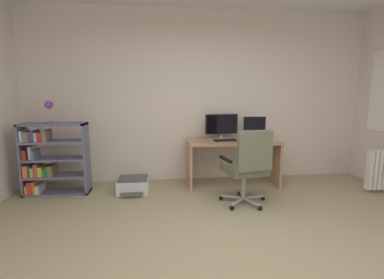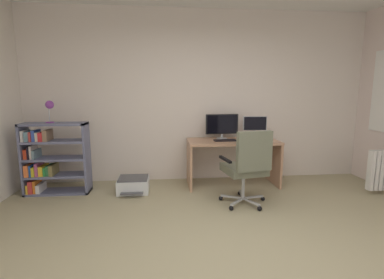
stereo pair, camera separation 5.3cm
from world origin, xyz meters
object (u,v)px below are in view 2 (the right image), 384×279
(computer_mouse, at_px, (242,140))
(printer, at_px, (133,185))
(monitor_secondary, at_px, (255,125))
(office_chair, at_px, (247,165))
(desk, at_px, (232,152))
(monitor_main, at_px, (222,125))
(bookshelf, at_px, (50,159))
(keyboard, at_px, (225,140))
(desk_lamp, at_px, (50,107))

(computer_mouse, height_order, printer, computer_mouse)
(monitor_secondary, height_order, office_chair, monitor_secondary)
(desk, xyz_separation_m, computer_mouse, (0.12, -0.09, 0.21))
(monitor_main, distance_m, bookshelf, 2.63)
(monitor_main, distance_m, computer_mouse, 0.42)
(desk, bearing_deg, keyboard, -154.21)
(keyboard, xyz_separation_m, office_chair, (0.11, -0.82, -0.18))
(desk, xyz_separation_m, office_chair, (-0.02, -0.88, 0.02))
(monitor_main, bearing_deg, printer, -165.71)
(desk, bearing_deg, desk_lamp, -177.30)
(monitor_main, height_order, office_chair, monitor_main)
(printer, bearing_deg, office_chair, -24.25)
(keyboard, bearing_deg, desk, 21.85)
(monitor_main, distance_m, office_chair, 1.12)
(keyboard, relative_size, printer, 0.73)
(desk, distance_m, bookshelf, 2.73)
(keyboard, distance_m, office_chair, 0.84)
(computer_mouse, relative_size, bookshelf, 0.10)
(printer, bearing_deg, desk_lamp, 176.33)
(monitor_secondary, bearing_deg, bookshelf, -174.82)
(monitor_main, xyz_separation_m, office_chair, (0.12, -1.04, -0.39))
(monitor_secondary, xyz_separation_m, desk_lamp, (-3.06, -0.28, 0.32))
(desk_lamp, bearing_deg, computer_mouse, 0.77)
(desk, bearing_deg, printer, -172.64)
(monitor_secondary, relative_size, computer_mouse, 3.89)
(desk_lamp, xyz_separation_m, printer, (1.13, -0.07, -1.15))
(keyboard, bearing_deg, desk_lamp, 177.45)
(keyboard, bearing_deg, printer, -178.49)
(desk, bearing_deg, monitor_main, 132.47)
(keyboard, height_order, office_chair, office_chair)
(desk, relative_size, monitor_secondary, 3.61)
(monitor_secondary, xyz_separation_m, printer, (-1.93, -0.35, -0.83))
(desk, xyz_separation_m, monitor_secondary, (0.40, 0.16, 0.41))
(monitor_main, relative_size, monitor_secondary, 1.37)
(desk, relative_size, office_chair, 1.40)
(bookshelf, bearing_deg, office_chair, -15.60)
(office_chair, distance_m, printer, 1.72)
(monitor_secondary, bearing_deg, office_chair, -111.97)
(monitor_main, distance_m, keyboard, 0.31)
(desk, xyz_separation_m, bookshelf, (-2.72, -0.13, -0.02))
(computer_mouse, bearing_deg, monitor_main, 131.98)
(keyboard, bearing_deg, office_chair, -86.03)
(bookshelf, bearing_deg, monitor_secondary, 5.18)
(keyboard, distance_m, desk_lamp, 2.59)
(keyboard, xyz_separation_m, bookshelf, (-2.59, -0.06, -0.22))
(computer_mouse, bearing_deg, bookshelf, 175.59)
(monitor_secondary, relative_size, keyboard, 1.14)
(monitor_main, bearing_deg, office_chair, -83.25)
(computer_mouse, xyz_separation_m, desk_lamp, (-2.79, -0.04, 0.52))
(office_chair, bearing_deg, computer_mouse, 79.90)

